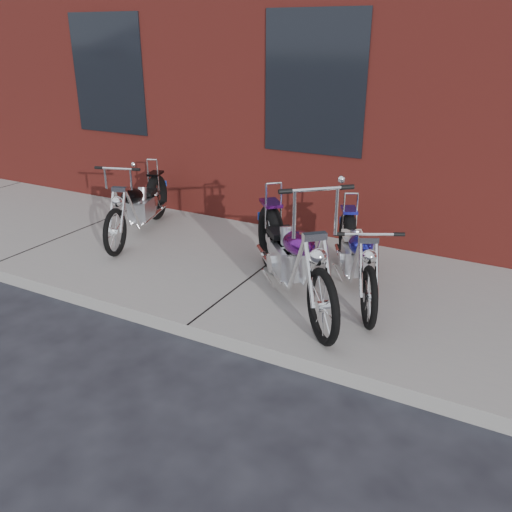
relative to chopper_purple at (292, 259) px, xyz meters
The scene contains 5 objects.
ground 1.36m from the chopper_purple, 121.27° to the right, with size 120.00×120.00×0.00m, color black.
sidewalk 0.94m from the chopper_purple, 144.08° to the left, with size 22.00×3.00×0.15m, color gray.
chopper_purple is the anchor object (origin of this frame).
chopper_blue 0.75m from the chopper_purple, 42.59° to the left, with size 1.08×1.96×0.94m.
chopper_third 2.84m from the chopper_purple, 163.70° to the left, with size 0.81×2.08×1.09m.
Camera 1 is at (2.81, -3.76, 2.80)m, focal length 38.00 mm.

